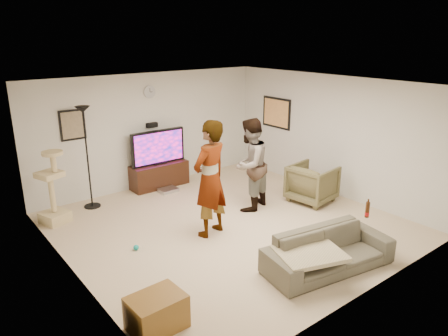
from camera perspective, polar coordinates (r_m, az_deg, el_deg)
floor at (r=7.66m, az=0.61°, el=-7.75°), size 5.50×5.50×0.02m
ceiling at (r=6.95m, az=0.68°, el=11.33°), size 5.50×5.50×0.02m
wall_back at (r=9.44m, az=-9.90°, el=5.05°), size 5.50×0.04×2.50m
wall_front at (r=5.47m, az=19.07°, el=-5.22°), size 5.50×0.04×2.50m
wall_left at (r=5.97m, az=-20.44°, el=-3.40°), size 0.04×5.50×2.50m
wall_right at (r=9.13m, az=14.28°, el=4.32°), size 0.04×5.50×2.50m
wall_clock at (r=9.26m, az=-10.09°, el=10.15°), size 0.26×0.04×0.26m
wall_speaker at (r=9.36m, az=-9.77°, el=5.76°), size 0.25×0.10×0.10m
picture_back at (r=8.70m, az=-19.87°, el=5.52°), size 0.42×0.03×0.52m
picture_right at (r=10.09m, az=7.12°, el=7.45°), size 0.03×0.78×0.62m
tv_stand at (r=9.51m, az=-8.75°, el=-0.94°), size 1.30×0.45×0.54m
console_box at (r=9.25m, az=-7.58°, el=-2.97°), size 0.40×0.30×0.07m
tv at (r=9.32m, az=-8.94°, el=2.82°), size 1.27×0.08×0.75m
tv_screen at (r=9.28m, az=-8.80°, el=2.77°), size 1.17×0.01×0.66m
floor_lamp at (r=8.48m, az=-18.04°, el=1.26°), size 0.32×0.32×2.01m
cat_tree at (r=8.10m, az=-22.42°, el=-2.46°), size 0.55×0.55×1.35m
person_left at (r=6.96m, az=-1.91°, el=-1.49°), size 0.82×0.64×1.99m
person_right at (r=8.03m, az=3.51°, el=0.43°), size 1.05×0.94×1.80m
sofa at (r=6.39m, az=13.99°, el=-10.87°), size 2.05×1.08×0.57m
throw_blanket at (r=6.06m, az=11.57°, el=-11.32°), size 1.08×0.95×0.06m
beer_bottle at (r=6.89m, az=18.89°, el=-5.38°), size 0.06×0.06×0.25m
armchair at (r=8.73m, az=11.88°, el=-2.05°), size 0.95×0.93×0.77m
side_table at (r=5.21m, az=-9.13°, el=-18.79°), size 0.65×0.49×0.42m
toy_ball at (r=6.95m, az=-11.85°, el=-10.52°), size 0.09×0.09×0.09m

